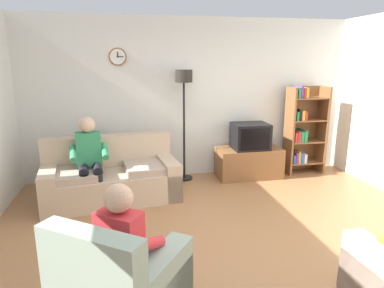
% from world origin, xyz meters
% --- Properties ---
extents(ground_plane, '(12.00, 12.00, 0.00)m').
position_xyz_m(ground_plane, '(0.00, 0.00, 0.00)').
color(ground_plane, '#9E6B42').
extents(back_wall_assembly, '(6.20, 0.17, 2.70)m').
position_xyz_m(back_wall_assembly, '(-0.00, 2.66, 1.35)').
color(back_wall_assembly, silver).
rests_on(back_wall_assembly, ground_plane).
extents(couch, '(2.00, 1.11, 0.90)m').
position_xyz_m(couch, '(-1.37, 1.70, 0.31)').
color(couch, tan).
rests_on(couch, ground_plane).
extents(tv_stand, '(1.10, 0.56, 0.51)m').
position_xyz_m(tv_stand, '(0.96, 2.25, 0.26)').
color(tv_stand, brown).
rests_on(tv_stand, ground_plane).
extents(tv, '(0.60, 0.49, 0.44)m').
position_xyz_m(tv, '(0.96, 2.23, 0.73)').
color(tv, black).
rests_on(tv, tv_stand).
extents(bookshelf, '(0.68, 0.36, 1.58)m').
position_xyz_m(bookshelf, '(1.98, 2.32, 0.79)').
color(bookshelf, brown).
rests_on(bookshelf, ground_plane).
extents(floor_lamp, '(0.28, 0.28, 1.85)m').
position_xyz_m(floor_lamp, '(-0.17, 2.35, 1.45)').
color(floor_lamp, black).
rests_on(floor_lamp, ground_plane).
extents(armchair_near_window, '(1.16, 1.18, 0.90)m').
position_xyz_m(armchair_near_window, '(-1.20, -0.74, 0.29)').
color(armchair_near_window, gray).
rests_on(armchair_near_window, ground_plane).
extents(person_on_couch, '(0.55, 0.57, 1.24)m').
position_xyz_m(person_on_couch, '(-1.64, 1.59, 0.70)').
color(person_on_couch, '#338C59').
rests_on(person_on_couch, ground_plane).
extents(person_in_left_armchair, '(0.62, 0.64, 1.12)m').
position_xyz_m(person_in_left_armchair, '(-1.15, -0.67, 0.60)').
color(person_in_left_armchair, red).
rests_on(person_in_left_armchair, ground_plane).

